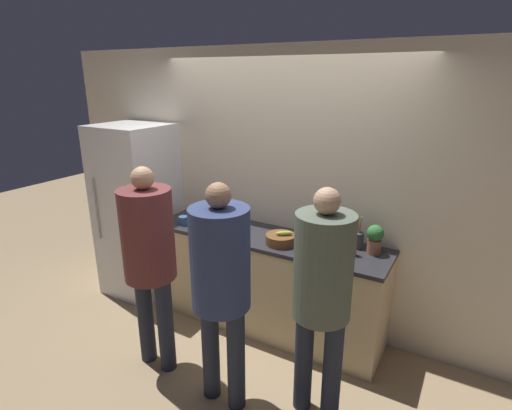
# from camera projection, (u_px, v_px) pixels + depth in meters

# --- Properties ---
(ground_plane) EXTENTS (14.00, 14.00, 0.00)m
(ground_plane) POSITION_uv_depth(u_px,v_px,m) (249.00, 343.00, 3.66)
(ground_plane) COLOR #9E8460
(wall_back) EXTENTS (5.20, 0.06, 2.60)m
(wall_back) POSITION_uv_depth(u_px,v_px,m) (282.00, 190.00, 3.78)
(wall_back) COLOR beige
(wall_back) RESTS_ON ground_plane
(counter) EXTENTS (2.24, 0.62, 0.94)m
(counter) POSITION_uv_depth(u_px,v_px,m) (267.00, 281.00, 3.80)
(counter) COLOR beige
(counter) RESTS_ON ground_plane
(refrigerator) EXTENTS (0.72, 0.72, 1.86)m
(refrigerator) POSITION_uv_depth(u_px,v_px,m) (139.00, 211.00, 4.33)
(refrigerator) COLOR white
(refrigerator) RESTS_ON ground_plane
(person_left) EXTENTS (0.40, 0.40, 1.71)m
(person_left) POSITION_uv_depth(u_px,v_px,m) (149.00, 250.00, 3.09)
(person_left) COLOR #232838
(person_left) RESTS_ON ground_plane
(person_center) EXTENTS (0.41, 0.41, 1.70)m
(person_center) POSITION_uv_depth(u_px,v_px,m) (221.00, 275.00, 2.70)
(person_center) COLOR #232838
(person_center) RESTS_ON ground_plane
(person_right) EXTENTS (0.39, 0.39, 1.70)m
(person_right) POSITION_uv_depth(u_px,v_px,m) (322.00, 285.00, 2.60)
(person_right) COLOR #232838
(person_right) RESTS_ON ground_plane
(fruit_bowl) EXTENTS (0.26, 0.26, 0.13)m
(fruit_bowl) POSITION_uv_depth(u_px,v_px,m) (281.00, 239.00, 3.45)
(fruit_bowl) COLOR brown
(fruit_bowl) RESTS_ON counter
(utensil_crock) EXTENTS (0.09, 0.09, 0.29)m
(utensil_crock) POSITION_uv_depth(u_px,v_px,m) (358.00, 239.00, 3.37)
(utensil_crock) COLOR #3D424C
(utensil_crock) RESTS_ON counter
(bottle_dark) EXTENTS (0.07, 0.07, 0.21)m
(bottle_dark) POSITION_uv_depth(u_px,v_px,m) (312.00, 239.00, 3.35)
(bottle_dark) COLOR #333338
(bottle_dark) RESTS_ON counter
(bottle_amber) EXTENTS (0.05, 0.05, 0.19)m
(bottle_amber) POSITION_uv_depth(u_px,v_px,m) (353.00, 247.00, 3.23)
(bottle_amber) COLOR brown
(bottle_amber) RESTS_ON counter
(cup_blue) EXTENTS (0.09, 0.09, 0.09)m
(cup_blue) POSITION_uv_depth(u_px,v_px,m) (184.00, 221.00, 3.89)
(cup_blue) COLOR #335184
(cup_blue) RESTS_ON counter
(potted_plant) EXTENTS (0.14, 0.14, 0.25)m
(potted_plant) POSITION_uv_depth(u_px,v_px,m) (375.00, 238.00, 3.24)
(potted_plant) COLOR #9E6042
(potted_plant) RESTS_ON counter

